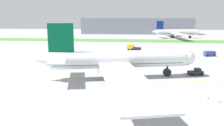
% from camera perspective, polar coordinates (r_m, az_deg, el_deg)
% --- Properties ---
extents(ground_plane, '(600.00, 600.00, 0.00)m').
position_cam_1_polar(ground_plane, '(69.70, 1.76, -3.46)').
color(ground_plane, '#9E9EA3').
rests_on(ground_plane, ground).
extents(apron_taxi_line, '(280.00, 0.36, 0.01)m').
position_cam_1_polar(apron_taxi_line, '(67.82, 1.62, -3.88)').
color(apron_taxi_line, yellow).
rests_on(apron_taxi_line, ground).
extents(grass_median_strip, '(320.00, 24.00, 0.10)m').
position_cam_1_polar(grass_median_strip, '(182.75, 4.93, 5.70)').
color(grass_median_strip, '#4C8438').
rests_on(grass_median_strip, ground).
extents(airliner_foreground, '(47.99, 76.89, 16.42)m').
position_cam_1_polar(airliner_foreground, '(66.96, 1.24, 0.82)').
color(airliner_foreground, white).
rests_on(airliner_foreground, ground).
extents(pushback_tug, '(6.43, 3.58, 2.22)m').
position_cam_1_polar(pushback_tug, '(76.10, 20.52, -2.13)').
color(pushback_tug, '#26262B').
rests_on(pushback_tug, ground).
extents(ground_crew_wingwalker_port, '(0.33, 0.62, 1.77)m').
position_cam_1_polar(ground_crew_wingwalker_port, '(75.90, -3.63, -1.42)').
color(ground_crew_wingwalker_port, black).
rests_on(ground_crew_wingwalker_port, ground).
extents(traffic_cone_near_nose, '(0.36, 0.36, 0.58)m').
position_cam_1_polar(traffic_cone_near_nose, '(55.30, 23.25, -8.08)').
color(traffic_cone_near_nose, '#F2590C').
rests_on(traffic_cone_near_nose, ground).
extents(traffic_cone_port_wing, '(0.36, 0.36, 0.58)m').
position_cam_1_polar(traffic_cone_port_wing, '(53.86, 25.80, -8.80)').
color(traffic_cone_port_wing, '#F2590C').
rests_on(traffic_cone_port_wing, ground).
extents(service_truck_baggage_loader, '(5.73, 3.82, 2.48)m').
position_cam_1_polar(service_truck_baggage_loader, '(116.48, 23.55, 2.29)').
color(service_truck_baggage_loader, '#33478C').
rests_on(service_truck_baggage_loader, ground).
extents(service_truck_fuel_bowser, '(5.06, 3.19, 3.23)m').
position_cam_1_polar(service_truck_fuel_bowser, '(127.71, 4.91, 4.04)').
color(service_truck_fuel_bowser, yellow).
rests_on(service_truck_fuel_bowser, ground).
extents(service_truck_catering_van, '(5.56, 3.89, 2.92)m').
position_cam_1_polar(service_truck_catering_van, '(117.90, 6.12, 3.34)').
color(service_truck_catering_van, black).
rests_on(service_truck_catering_van, ground).
extents(parked_airliner_far_left, '(43.14, 67.87, 15.46)m').
position_cam_1_polar(parked_airliner_far_left, '(213.40, 15.74, 7.52)').
color(parked_airliner_far_left, white).
rests_on(parked_airliner_far_left, ground).
extents(terminal_building, '(126.18, 20.00, 18.00)m').
position_cam_1_polar(terminal_building, '(262.93, 6.26, 9.33)').
color(terminal_building, gray).
rests_on(terminal_building, ground).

